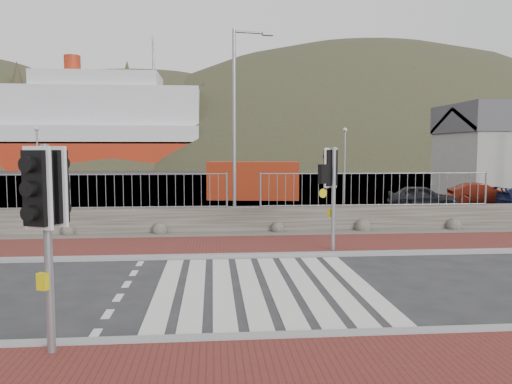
{
  "coord_description": "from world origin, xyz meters",
  "views": [
    {
      "loc": [
        -1.09,
        -10.47,
        2.97
      ],
      "look_at": [
        0.08,
        3.0,
        1.81
      ],
      "focal_mm": 35.0,
      "sensor_mm": 36.0,
      "label": 1
    }
  ],
  "objects": [
    {
      "name": "stone_wall",
      "position": [
        0.0,
        7.3,
        0.45
      ],
      "size": [
        40.0,
        0.6,
        0.9
      ],
      "primitive_type": "cube",
      "color": "#46423A",
      "rests_on": "ground"
    },
    {
      "name": "traffic_signal_far",
      "position": [
        2.3,
        3.43,
        2.2
      ],
      "size": [
        0.74,
        0.5,
        3.04
      ],
      "rotation": [
        0.0,
        0.0,
        3.58
      ],
      "color": "gray",
      "rests_on": "ground"
    },
    {
      "name": "gravel_strip",
      "position": [
        0.0,
        6.5,
        0.03
      ],
      "size": [
        40.0,
        1.5,
        0.06
      ],
      "primitive_type": "cube",
      "color": "#59544C",
      "rests_on": "ground"
    },
    {
      "name": "streetlight",
      "position": [
        -0.16,
        8.12,
        4.13
      ],
      "size": [
        1.55,
        0.41,
        7.34
      ],
      "rotation": [
        0.0,
        0.0,
        0.16
      ],
      "color": "gray",
      "rests_on": "ground"
    },
    {
      "name": "quay",
      "position": [
        0.0,
        27.9,
        0.0
      ],
      "size": [
        120.0,
        40.0,
        0.5
      ],
      "primitive_type": "cube",
      "color": "#4C4C4F",
      "rests_on": "ground"
    },
    {
      "name": "ferry",
      "position": [
        -24.65,
        67.9,
        5.36
      ],
      "size": [
        50.0,
        16.0,
        20.0
      ],
      "color": "#9D2511",
      "rests_on": "ground"
    },
    {
      "name": "water",
      "position": [
        0.0,
        62.9,
        0.0
      ],
      "size": [
        220.0,
        50.0,
        0.05
      ],
      "primitive_type": "cube",
      "color": "#3F4C54",
      "rests_on": "ground"
    },
    {
      "name": "car_b",
      "position": [
        13.37,
        15.11,
        0.58
      ],
      "size": [
        3.67,
        1.91,
        1.15
      ],
      "primitive_type": "imported",
      "rotation": [
        0.0,
        0.0,
        1.36
      ],
      "color": "#5A170C",
      "rests_on": "ground"
    },
    {
      "name": "shipping_container",
      "position": [
        1.34,
        19.21,
        1.12
      ],
      "size": [
        5.61,
        2.94,
        2.23
      ],
      "primitive_type": "cube",
      "rotation": [
        0.0,
        0.0,
        -0.14
      ],
      "color": "maroon",
      "rests_on": "ground"
    },
    {
      "name": "sidewalk_far",
      "position": [
        0.0,
        4.5,
        0.04
      ],
      "size": [
        40.0,
        3.0,
        0.08
      ],
      "primitive_type": "cube",
      "color": "maroon",
      "rests_on": "ground"
    },
    {
      "name": "ground",
      "position": [
        0.0,
        0.0,
        0.0
      ],
      "size": [
        220.0,
        220.0,
        0.0
      ],
      "primitive_type": "plane",
      "color": "#28282B",
      "rests_on": "ground"
    },
    {
      "name": "traffic_signal_near",
      "position": [
        -3.41,
        -3.33,
        2.21
      ],
      "size": [
        0.5,
        0.41,
        3.04
      ],
      "rotation": [
        0.0,
        0.0,
        -0.41
      ],
      "color": "gray",
      "rests_on": "ground"
    },
    {
      "name": "hills_backdrop",
      "position": [
        6.74,
        87.9,
        -23.05
      ],
      "size": [
        254.0,
        90.0,
        100.0
      ],
      "color": "#2D3620",
      "rests_on": "ground"
    },
    {
      "name": "car_a",
      "position": [
        9.39,
        13.59,
        0.59
      ],
      "size": [
        3.69,
        2.29,
        1.17
      ],
      "primitive_type": "imported",
      "rotation": [
        0.0,
        0.0,
        1.29
      ],
      "color": "black",
      "rests_on": "ground"
    },
    {
      "name": "railing",
      "position": [
        0.0,
        7.15,
        1.82
      ],
      "size": [
        18.07,
        0.07,
        1.22
      ],
      "color": "gray",
      "rests_on": "stone_wall"
    },
    {
      "name": "zebra_crossing",
      "position": [
        -0.0,
        0.0,
        0.01
      ],
      "size": [
        4.62,
        5.6,
        0.01
      ],
      "color": "silver",
      "rests_on": "ground"
    },
    {
      "name": "kerb_far",
      "position": [
        0.0,
        3.0,
        0.05
      ],
      "size": [
        40.0,
        0.25,
        0.12
      ],
      "primitive_type": "cube",
      "color": "gray",
      "rests_on": "ground"
    },
    {
      "name": "kerb_near",
      "position": [
        0.0,
        -3.0,
        0.05
      ],
      "size": [
        40.0,
        0.25,
        0.12
      ],
      "primitive_type": "cube",
      "color": "gray",
      "rests_on": "ground"
    }
  ]
}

